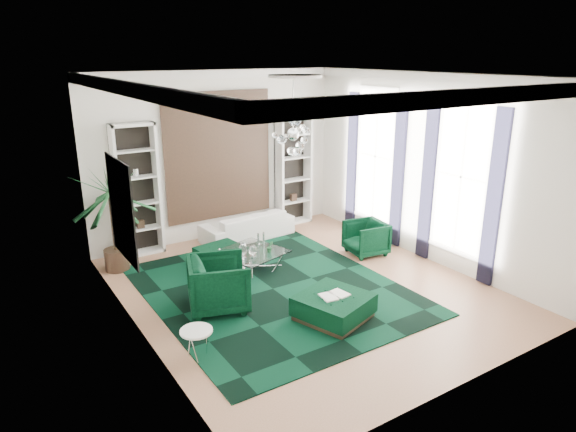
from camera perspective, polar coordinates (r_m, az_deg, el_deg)
floor at (r=9.57m, az=1.72°, el=-8.06°), size 6.00×7.00×0.02m
ceiling at (r=8.62m, az=1.96°, el=15.45°), size 6.00×7.00×0.02m
wall_back at (r=11.89m, az=-7.84°, el=6.67°), size 6.00×0.02×3.80m
wall_front at (r=6.47m, az=19.74°, el=-3.78°), size 6.00×0.02×3.80m
wall_left at (r=7.68m, az=-17.04°, el=-0.15°), size 0.02×7.00×3.80m
wall_right at (r=10.85m, az=15.11°, el=5.15°), size 0.02×7.00×3.80m
crown_molding at (r=8.62m, az=1.95°, el=14.72°), size 6.00×7.00×0.18m
ceiling_medallion at (r=8.87m, az=0.82°, el=15.26°), size 0.90×0.90×0.05m
tapestry at (r=11.85m, az=-7.74°, el=6.63°), size 2.50×0.06×2.80m
shelving_left at (r=11.15m, az=-16.39°, el=2.73°), size 0.90×0.38×2.80m
shelving_right at (r=12.75m, az=0.62°, el=5.29°), size 0.90×0.38×2.80m
painting at (r=8.26m, az=-17.92°, el=0.65°), size 0.04×1.30×1.60m
window_near at (r=10.27m, az=18.71°, el=4.13°), size 0.03×1.10×2.90m
curtain_near_a at (r=9.85m, az=21.93°, el=1.71°), size 0.07×0.30×3.25m
curtain_near_b at (r=10.79m, az=15.27°, el=3.70°), size 0.07×0.30×3.25m
window_far at (r=11.87m, az=9.71°, el=6.56°), size 0.03×1.10×2.90m
curtain_far_a at (r=11.35m, az=12.16°, el=4.61°), size 0.07×0.30×3.25m
curtain_far_b at (r=12.47m, az=7.13°, el=6.05°), size 0.07×0.30×3.25m
rug at (r=9.50m, az=-1.69°, el=-8.13°), size 4.20×5.00×0.02m
sofa at (r=11.95m, az=-4.54°, el=-1.04°), size 2.20×0.99×0.63m
armchair_left at (r=8.75m, az=-7.70°, el=-7.47°), size 1.25×1.23×0.90m
armchair_right at (r=11.11m, az=8.64°, el=-2.42°), size 0.90×0.89×0.72m
coffee_table at (r=10.26m, az=-4.07°, el=-4.97°), size 1.43×1.43×0.39m
ottoman_side at (r=10.50m, az=-7.31°, el=-4.55°), size 1.00×1.00×0.39m
ottoman_front at (r=8.48m, az=5.09°, el=-10.08°), size 1.31×1.31×0.41m
book at (r=8.38m, az=5.13°, el=-8.73°), size 0.47×0.31×0.03m
side_table at (r=7.56m, az=-10.07°, el=-13.91°), size 0.51×0.51×0.44m
palm at (r=10.45m, az=-19.05°, el=0.92°), size 1.95×1.95×2.60m
chandelier at (r=8.63m, az=0.55°, el=9.05°), size 0.89×0.89×0.75m
table_plant at (r=10.08m, az=-2.02°, el=-3.43°), size 0.16×0.14×0.24m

